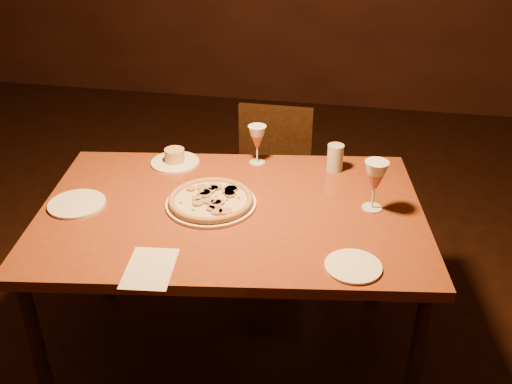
# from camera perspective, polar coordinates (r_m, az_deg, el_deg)

# --- Properties ---
(dining_table) EXTENTS (1.58, 1.15, 0.78)m
(dining_table) POSITION_cam_1_polar(r_m,az_deg,el_deg) (2.22, -2.44, -3.16)
(dining_table) COLOR brown
(dining_table) RESTS_ON floor
(chair_far) EXTENTS (0.40, 0.40, 0.82)m
(chair_far) POSITION_cam_1_polar(r_m,az_deg,el_deg) (3.06, 1.52, 1.50)
(chair_far) COLOR black
(chair_far) RESTS_ON floor
(pizza_plate) EXTENTS (0.35, 0.35, 0.04)m
(pizza_plate) POSITION_cam_1_polar(r_m,az_deg,el_deg) (2.20, -4.53, -0.84)
(pizza_plate) COLOR white
(pizza_plate) RESTS_ON dining_table
(ramekin_saucer) EXTENTS (0.21, 0.21, 0.07)m
(ramekin_saucer) POSITION_cam_1_polar(r_m,az_deg,el_deg) (2.53, -8.11, 3.31)
(ramekin_saucer) COLOR white
(ramekin_saucer) RESTS_ON dining_table
(wine_glass_far) EXTENTS (0.08, 0.08, 0.17)m
(wine_glass_far) POSITION_cam_1_polar(r_m,az_deg,el_deg) (2.48, 0.11, 4.75)
(wine_glass_far) COLOR #B6604C
(wine_glass_far) RESTS_ON dining_table
(wine_glass_right) EXTENTS (0.09, 0.09, 0.20)m
(wine_glass_right) POSITION_cam_1_polar(r_m,az_deg,el_deg) (2.17, 11.76, 0.63)
(wine_glass_right) COLOR #B6604C
(wine_glass_right) RESTS_ON dining_table
(water_tumbler) EXTENTS (0.07, 0.07, 0.12)m
(water_tumbler) POSITION_cam_1_polar(r_m,az_deg,el_deg) (2.45, 7.92, 3.43)
(water_tumbler) COLOR #B5BEC6
(water_tumbler) RESTS_ON dining_table
(side_plate_left) EXTENTS (0.22, 0.22, 0.01)m
(side_plate_left) POSITION_cam_1_polar(r_m,az_deg,el_deg) (2.30, -17.48, -1.15)
(side_plate_left) COLOR white
(side_plate_left) RESTS_ON dining_table
(side_plate_near) EXTENTS (0.19, 0.19, 0.01)m
(side_plate_near) POSITION_cam_1_polar(r_m,az_deg,el_deg) (1.90, 9.69, -7.34)
(side_plate_near) COLOR white
(side_plate_near) RESTS_ON dining_table
(menu_card) EXTENTS (0.18, 0.24, 0.00)m
(menu_card) POSITION_cam_1_polar(r_m,az_deg,el_deg) (1.90, -10.56, -7.50)
(menu_card) COLOR beige
(menu_card) RESTS_ON dining_table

